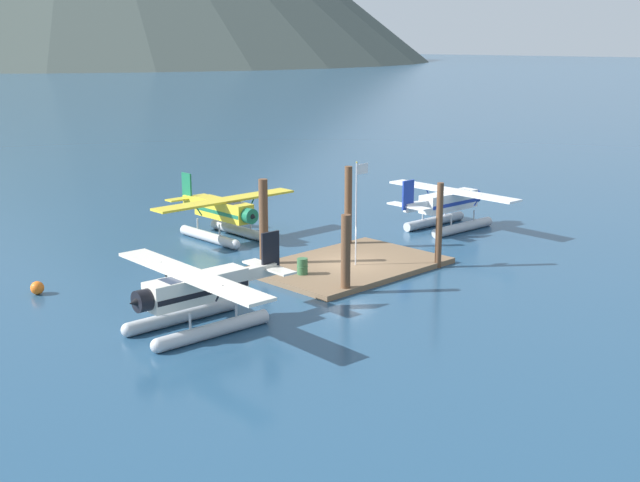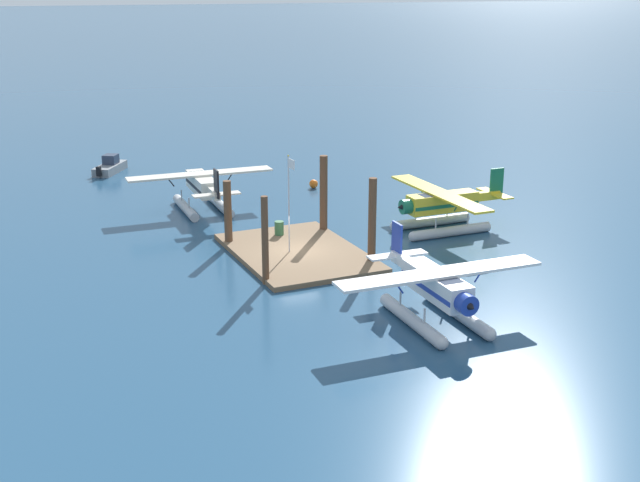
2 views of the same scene
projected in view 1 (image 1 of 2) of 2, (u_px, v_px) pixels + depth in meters
The scene contains 12 objects.
ground_plane at pixel (349, 268), 45.88m from camera, with size 1200.00×1200.00×0.00m, color navy.
dock_platform at pixel (349, 266), 45.85m from camera, with size 10.49×7.11×0.30m, color brown.
piling_near_left at pixel (346, 254), 40.82m from camera, with size 0.49×0.49×4.11m, color brown.
piling_near_right at pixel (439, 226), 45.43m from camera, with size 0.37×0.37×4.89m, color brown.
piling_far_left at pixel (264, 224), 45.21m from camera, with size 0.51×0.51×5.13m, color brown.
piling_far_right at pixel (348, 208), 49.76m from camera, with size 0.46×0.46×5.13m, color brown.
flagpole at pixel (358, 201), 44.65m from camera, with size 0.95×0.10×5.85m.
fuel_drum at pixel (302, 266), 43.51m from camera, with size 0.62×0.62×0.88m.
mooring_buoy at pixel (37, 288), 41.04m from camera, with size 0.69×0.69×0.69m, color orange.
seaplane_white_stbd_fwd at pixel (449, 206), 55.11m from camera, with size 7.98×10.45×3.84m.
seaplane_cream_port_aft at pixel (196, 296), 35.72m from camera, with size 7.98×10.45×3.84m.
seaplane_yellow_bow_centre at pixel (224, 215), 52.32m from camera, with size 10.43×7.98×3.84m.
Camera 1 is at (-31.99, -30.48, 12.56)m, focal length 45.33 mm.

